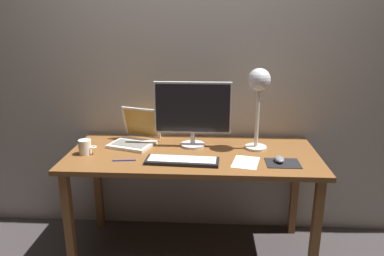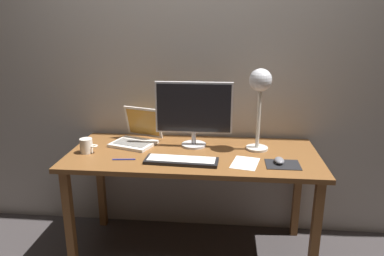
{
  "view_description": "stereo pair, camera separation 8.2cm",
  "coord_description": "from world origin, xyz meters",
  "px_view_note": "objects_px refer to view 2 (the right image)",
  "views": [
    {
      "loc": [
        0.12,
        -2.2,
        1.56
      ],
      "look_at": [
        -0.0,
        -0.05,
        0.92
      ],
      "focal_mm": 34.05,
      "sensor_mm": 36.0,
      "label": 1
    },
    {
      "loc": [
        0.2,
        -2.19,
        1.56
      ],
      "look_at": [
        -0.0,
        -0.05,
        0.92
      ],
      "focal_mm": 34.05,
      "sensor_mm": 36.0,
      "label": 2
    }
  ],
  "objects_px": {
    "keyboard_main": "(181,161)",
    "pen": "(124,159)",
    "monitor": "(194,111)",
    "coffee_mug": "(87,146)",
    "desk_lamp": "(260,89)",
    "mouse": "(279,160)",
    "laptop": "(138,133)"
  },
  "relations": [
    {
      "from": "keyboard_main",
      "to": "pen",
      "type": "distance_m",
      "value": 0.36
    },
    {
      "from": "keyboard_main",
      "to": "coffee_mug",
      "type": "bearing_deg",
      "value": 169.96
    },
    {
      "from": "laptop",
      "to": "desk_lamp",
      "type": "bearing_deg",
      "value": -4.43
    },
    {
      "from": "desk_lamp",
      "to": "keyboard_main",
      "type": "bearing_deg",
      "value": -149.1
    },
    {
      "from": "desk_lamp",
      "to": "pen",
      "type": "distance_m",
      "value": 0.96
    },
    {
      "from": "pen",
      "to": "mouse",
      "type": "bearing_deg",
      "value": 1.99
    },
    {
      "from": "laptop",
      "to": "keyboard_main",
      "type": "bearing_deg",
      "value": -44.81
    },
    {
      "from": "desk_lamp",
      "to": "monitor",
      "type": "bearing_deg",
      "value": 176.47
    },
    {
      "from": "mouse",
      "to": "coffee_mug",
      "type": "distance_m",
      "value": 1.21
    },
    {
      "from": "coffee_mug",
      "to": "desk_lamp",
      "type": "bearing_deg",
      "value": 8.8
    },
    {
      "from": "monitor",
      "to": "pen",
      "type": "relative_size",
      "value": 3.65
    },
    {
      "from": "desk_lamp",
      "to": "mouse",
      "type": "bearing_deg",
      "value": -64.88
    },
    {
      "from": "monitor",
      "to": "laptop",
      "type": "distance_m",
      "value": 0.43
    },
    {
      "from": "desk_lamp",
      "to": "mouse",
      "type": "xyz_separation_m",
      "value": [
        0.11,
        -0.24,
        -0.38
      ]
    },
    {
      "from": "mouse",
      "to": "keyboard_main",
      "type": "bearing_deg",
      "value": -176.21
    },
    {
      "from": "mouse",
      "to": "coffee_mug",
      "type": "height_order",
      "value": "coffee_mug"
    },
    {
      "from": "keyboard_main",
      "to": "mouse",
      "type": "bearing_deg",
      "value": 3.79
    },
    {
      "from": "monitor",
      "to": "coffee_mug",
      "type": "xyz_separation_m",
      "value": [
        -0.67,
        -0.2,
        -0.2
      ]
    },
    {
      "from": "keyboard_main",
      "to": "desk_lamp",
      "type": "height_order",
      "value": "desk_lamp"
    },
    {
      "from": "keyboard_main",
      "to": "pen",
      "type": "xyz_separation_m",
      "value": [
        -0.35,
        0.01,
        -0.01
      ]
    },
    {
      "from": "keyboard_main",
      "to": "coffee_mug",
      "type": "xyz_separation_m",
      "value": [
        -0.63,
        0.11,
        0.03
      ]
    },
    {
      "from": "laptop",
      "to": "mouse",
      "type": "xyz_separation_m",
      "value": [
        0.93,
        -0.3,
        -0.05
      ]
    },
    {
      "from": "monitor",
      "to": "mouse",
      "type": "height_order",
      "value": "monitor"
    },
    {
      "from": "monitor",
      "to": "keyboard_main",
      "type": "relative_size",
      "value": 1.14
    },
    {
      "from": "coffee_mug",
      "to": "keyboard_main",
      "type": "bearing_deg",
      "value": -10.04
    },
    {
      "from": "keyboard_main",
      "to": "laptop",
      "type": "distance_m",
      "value": 0.49
    },
    {
      "from": "desk_lamp",
      "to": "mouse",
      "type": "relative_size",
      "value": 5.55
    },
    {
      "from": "keyboard_main",
      "to": "pen",
      "type": "height_order",
      "value": "keyboard_main"
    },
    {
      "from": "monitor",
      "to": "coffee_mug",
      "type": "bearing_deg",
      "value": -163.81
    },
    {
      "from": "keyboard_main",
      "to": "laptop",
      "type": "relative_size",
      "value": 1.27
    },
    {
      "from": "desk_lamp",
      "to": "coffee_mug",
      "type": "bearing_deg",
      "value": -171.2
    },
    {
      "from": "monitor",
      "to": "pen",
      "type": "height_order",
      "value": "monitor"
    }
  ]
}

